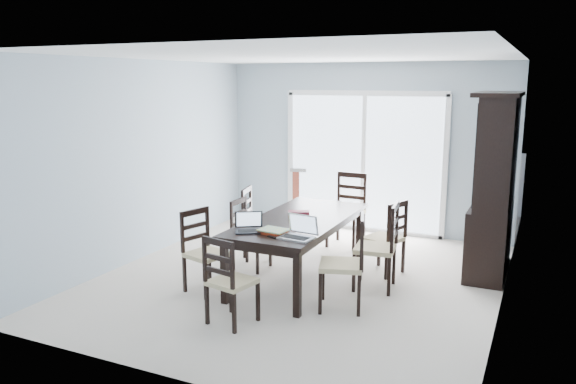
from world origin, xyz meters
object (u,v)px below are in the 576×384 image
chair_end_near (226,272)px  game_box (299,214)px  laptop_silver (296,233)px  dining_table (299,225)px  chair_right_mid (384,237)px  hot_tub (349,189)px  chair_left_near (201,242)px  china_hutch (494,187)px  cell_phone (273,237)px  chair_left_far (254,214)px  chair_right_far (390,230)px  chair_right_near (351,252)px  laptop_dark (249,227)px  chair_end_far (349,201)px  chair_left_mid (246,226)px

chair_end_near → game_box: 1.58m
laptop_silver → game_box: laptop_silver is taller
dining_table → chair_right_mid: 1.00m
chair_right_mid → hot_tub: bearing=18.2°
chair_end_near → hot_tub: chair_end_near is taller
dining_table → hot_tub: size_ratio=1.08×
chair_left_near → chair_right_mid: size_ratio=0.92×
china_hutch → cell_phone: (-1.95, -2.11, -0.32)m
chair_left_far → laptop_silver: size_ratio=2.92×
dining_table → laptop_silver: bearing=-68.2°
chair_end_near → chair_right_far: bearing=74.9°
chair_right_far → cell_phone: (-0.84, -1.48, 0.20)m
chair_left_far → laptop_silver: bearing=29.1°
chair_right_near → game_box: bearing=35.9°
china_hutch → cell_phone: bearing=-132.7°
chair_left_near → game_box: 1.20m
chair_left_far → game_box: size_ratio=4.26×
chair_left_near → laptop_dark: bearing=105.8°
china_hutch → chair_right_far: bearing=-150.4°
laptop_silver → hot_tub: bearing=108.1°
chair_end_near → laptop_silver: chair_end_near is taller
chair_left_far → hot_tub: 2.76m
chair_left_near → chair_end_near: bearing=63.1°
chair_end_far → chair_left_near: bearing=72.0°
chair_left_mid → game_box: size_ratio=4.06×
laptop_dark → chair_left_mid: bearing=90.1°
chair_left_far → chair_left_mid: bearing=4.6°
chair_left_mid → hot_tub: size_ratio=0.50×
laptop_silver → game_box: 0.96m
china_hutch → laptop_silver: 2.68m
chair_left_far → cell_phone: bearing=22.2°
chair_left_mid → laptop_silver: (1.11, -0.92, 0.27)m
chair_left_near → chair_end_near: chair_left_near is taller
dining_table → chair_left_mid: bearing=171.4°
game_box → cell_phone: bearing=-82.6°
chair_end_far → game_box: chair_end_far is taller
game_box → chair_right_near: bearing=-37.0°
chair_left_far → chair_right_far: bearing=77.4°
chair_left_mid → laptop_dark: 1.08m
chair_left_mid → game_box: (0.74, -0.03, 0.24)m
chair_right_far → china_hutch: bearing=-41.1°
dining_table → chair_right_mid: (0.99, 0.11, -0.06)m
chair_left_near → laptop_dark: 0.66m
chair_end_far → laptop_silver: (0.27, -2.46, 0.18)m
chair_right_near → game_box: (-0.87, 0.66, 0.18)m
chair_left_mid → chair_right_mid: 1.78m
china_hutch → laptop_dark: (-2.26, -2.02, -0.27)m
chair_right_mid → cell_phone: (-0.91, -0.97, 0.15)m
chair_left_near → dining_table: bearing=148.3°
chair_right_near → china_hutch: bearing=-50.5°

